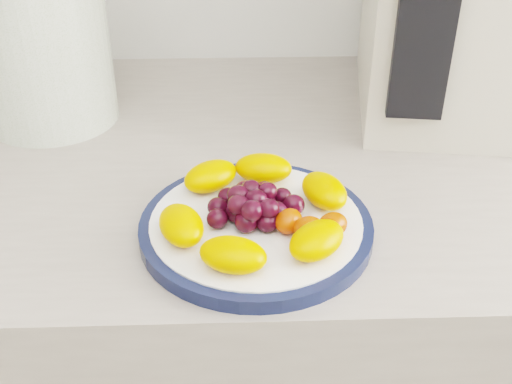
{
  "coord_description": "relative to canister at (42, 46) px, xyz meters",
  "views": [
    {
      "loc": [
        0.02,
        0.51,
        1.28
      ],
      "look_at": [
        0.04,
        1.02,
        0.95
      ],
      "focal_mm": 45.0,
      "sensor_mm": 36.0,
      "label": 1
    }
  ],
  "objects": [
    {
      "name": "plate_rim",
      "position": [
        0.26,
        -0.27,
        -0.09
      ],
      "size": [
        0.23,
        0.23,
        0.01
      ],
      "primitive_type": "cylinder",
      "color": "#111939",
      "rests_on": "counter"
    },
    {
      "name": "plate_face",
      "position": [
        0.26,
        -0.27,
        -0.09
      ],
      "size": [
        0.21,
        0.21,
        0.02
      ],
      "primitive_type": "cylinder",
      "color": "white",
      "rests_on": "counter"
    },
    {
      "name": "canister",
      "position": [
        0.0,
        0.0,
        0.0
      ],
      "size": [
        0.22,
        0.22,
        0.2
      ],
      "primitive_type": "cylinder",
      "rotation": [
        0.0,
        0.0,
        0.37
      ],
      "color": "#40621A",
      "rests_on": "counter"
    },
    {
      "name": "fruit_plate",
      "position": [
        0.26,
        -0.27,
        -0.07
      ],
      "size": [
        0.2,
        0.2,
        0.03
      ],
      "color": "#FF8B00",
      "rests_on": "plate_face"
    }
  ]
}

